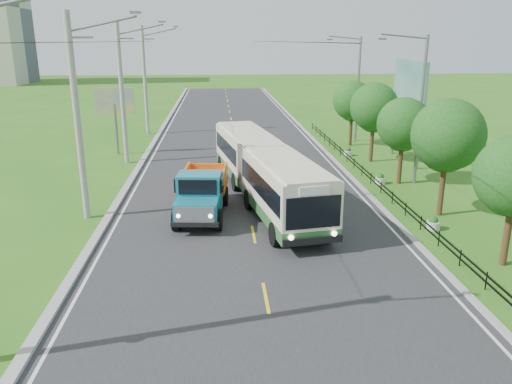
{
  "coord_description": "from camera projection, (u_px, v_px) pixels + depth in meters",
  "views": [
    {
      "loc": [
        -1.55,
        -15.59,
        8.67
      ],
      "look_at": [
        0.16,
        6.57,
        1.9
      ],
      "focal_mm": 35.0,
      "sensor_mm": 36.0,
      "label": 1
    }
  ],
  "objects": [
    {
      "name": "streetlight_far",
      "position": [
        357.0,
        85.0,
        43.57
      ],
      "size": [
        3.02,
        0.2,
        9.07
      ],
      "color": "slate",
      "rests_on": "ground"
    },
    {
      "name": "curb_left",
      "position": [
        140.0,
        165.0,
        36.03
      ],
      "size": [
        0.4,
        120.0,
        0.15
      ],
      "primitive_type": "cube",
      "color": "#9E9E99",
      "rests_on": "ground"
    },
    {
      "name": "edge_line_right",
      "position": [
        329.0,
        162.0,
        37.07
      ],
      "size": [
        0.12,
        120.0,
        0.0
      ],
      "primitive_type": "cube",
      "color": "silver",
      "rests_on": "road"
    },
    {
      "name": "planter_near",
      "position": [
        433.0,
        224.0,
        23.78
      ],
      "size": [
        0.64,
        0.64,
        0.67
      ],
      "color": "silver",
      "rests_on": "ground"
    },
    {
      "name": "tree_fourth",
      "position": [
        403.0,
        127.0,
        30.68
      ],
      "size": [
        3.24,
        3.31,
        5.4
      ],
      "color": "#382314",
      "rests_on": "ground"
    },
    {
      "name": "centre_dash",
      "position": [
        266.0,
        297.0,
        17.5
      ],
      "size": [
        0.12,
        2.2,
        0.0
      ],
      "primitive_type": "cube",
      "color": "yellow",
      "rests_on": "road"
    },
    {
      "name": "dump_truck",
      "position": [
        202.0,
        190.0,
        25.3
      ],
      "size": [
        2.78,
        6.08,
        2.48
      ],
      "rotation": [
        0.0,
        0.0,
        -0.09
      ],
      "color": "#17758C",
      "rests_on": "ground"
    },
    {
      "name": "tree_fifth",
      "position": [
        374.0,
        109.0,
        36.32
      ],
      "size": [
        3.48,
        3.52,
        5.8
      ],
      "color": "#382314",
      "rests_on": "ground"
    },
    {
      "name": "billboard_right",
      "position": [
        409.0,
        89.0,
        35.94
      ],
      "size": [
        0.24,
        6.0,
        7.3
      ],
      "color": "slate",
      "rests_on": "ground"
    },
    {
      "name": "pole_near",
      "position": [
        78.0,
        118.0,
        24.0
      ],
      "size": [
        3.51,
        0.32,
        10.0
      ],
      "color": "gray",
      "rests_on": "ground"
    },
    {
      "name": "bus",
      "position": [
        263.0,
        167.0,
        27.84
      ],
      "size": [
        5.21,
        16.46,
        3.14
      ],
      "rotation": [
        0.0,
        0.0,
        0.16
      ],
      "color": "#28652D",
      "rests_on": "ground"
    },
    {
      "name": "pole_far",
      "position": [
        145.0,
        80.0,
        46.89
      ],
      "size": [
        3.51,
        0.32,
        10.0
      ],
      "color": "gray",
      "rests_on": "ground"
    },
    {
      "name": "curb_right",
      "position": [
        336.0,
        161.0,
        37.1
      ],
      "size": [
        0.3,
        120.0,
        0.1
      ],
      "primitive_type": "cube",
      "color": "#9E9E99",
      "rests_on": "ground"
    },
    {
      "name": "tree_third",
      "position": [
        447.0,
        138.0,
        24.84
      ],
      "size": [
        3.6,
        3.62,
        6.0
      ],
      "color": "#382314",
      "rests_on": "ground"
    },
    {
      "name": "road",
      "position": [
        240.0,
        164.0,
        36.58
      ],
      "size": [
        14.0,
        120.0,
        0.02
      ],
      "primitive_type": "cube",
      "color": "#28282B",
      "rests_on": "ground"
    },
    {
      "name": "billboard_left",
      "position": [
        114.0,
        105.0,
        38.57
      ],
      "size": [
        3.0,
        0.2,
        5.2
      ],
      "color": "slate",
      "rests_on": "ground"
    },
    {
      "name": "tree_back",
      "position": [
        352.0,
        102.0,
        42.11
      ],
      "size": [
        3.3,
        3.36,
        5.5
      ],
      "color": "#382314",
      "rests_on": "ground"
    },
    {
      "name": "streetlight_mid",
      "position": [
        419.0,
        105.0,
        30.22
      ],
      "size": [
        3.02,
        0.2,
        9.07
      ],
      "color": "slate",
      "rests_on": "ground"
    },
    {
      "name": "ground",
      "position": [
        266.0,
        298.0,
        17.51
      ],
      "size": [
        240.0,
        240.0,
        0.0
      ],
      "primitive_type": "plane",
      "color": "#2A6919",
      "rests_on": "ground"
    },
    {
      "name": "edge_line_left",
      "position": [
        148.0,
        165.0,
        36.09
      ],
      "size": [
        0.12,
        120.0,
        0.0
      ],
      "primitive_type": "cube",
      "color": "silver",
      "rests_on": "road"
    },
    {
      "name": "railing_right",
      "position": [
        371.0,
        179.0,
        31.36
      ],
      "size": [
        0.04,
        40.0,
        0.6
      ],
      "primitive_type": "cube",
      "color": "black",
      "rests_on": "ground"
    },
    {
      "name": "planter_far",
      "position": [
        348.0,
        152.0,
        39.04
      ],
      "size": [
        0.64,
        0.64,
        0.67
      ],
      "color": "silver",
      "rests_on": "ground"
    },
    {
      "name": "planter_mid",
      "position": [
        380.0,
        179.0,
        31.41
      ],
      "size": [
        0.64,
        0.64,
        0.67
      ],
      "color": "silver",
      "rests_on": "ground"
    },
    {
      "name": "pole_mid",
      "position": [
        122.0,
        93.0,
        35.45
      ],
      "size": [
        3.51,
        0.32,
        10.0
      ],
      "color": "gray",
      "rests_on": "ground"
    }
  ]
}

